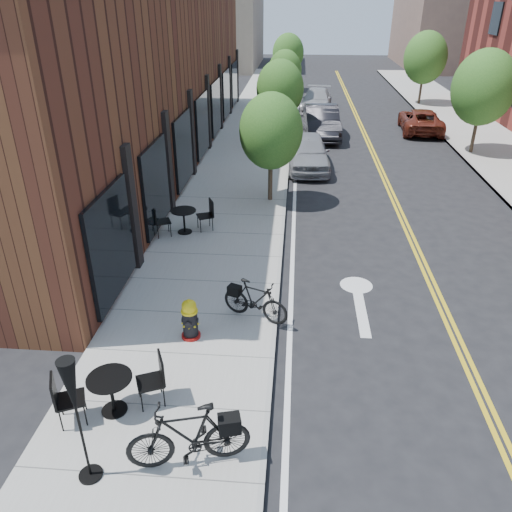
{
  "coord_description": "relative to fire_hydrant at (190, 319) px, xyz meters",
  "views": [
    {
      "loc": [
        0.28,
        -8.13,
        6.78
      ],
      "look_at": [
        -0.61,
        2.83,
        1.0
      ],
      "focal_mm": 35.0,
      "sensor_mm": 36.0,
      "label": 1
    }
  ],
  "objects": [
    {
      "name": "parked_car_a",
      "position": [
        2.66,
        12.58,
        0.16
      ],
      "size": [
        1.96,
        4.41,
        1.48
      ],
      "primitive_type": "imported",
      "rotation": [
        0.0,
        0.0,
        0.05
      ],
      "color": "gray",
      "rests_on": "ground"
    },
    {
      "name": "ground",
      "position": [
        1.86,
        -0.59,
        -0.58
      ],
      "size": [
        120.0,
        120.0,
        0.0
      ],
      "primitive_type": "plane",
      "color": "black",
      "rests_on": "ground"
    },
    {
      "name": "parked_car_far",
      "position": [
        8.92,
        19.66,
        0.05
      ],
      "size": [
        2.4,
        4.65,
        1.25
      ],
      "primitive_type": "imported",
      "rotation": [
        0.0,
        0.0,
        3.07
      ],
      "color": "maroon",
      "rests_on": "ground"
    },
    {
      "name": "bicycle_right",
      "position": [
        1.35,
        0.81,
        0.03
      ],
      "size": [
        1.68,
        1.05,
        0.98
      ],
      "primitive_type": "imported",
      "rotation": [
        0.0,
        0.0,
        1.18
      ],
      "color": "black",
      "rests_on": "sidewalk_near"
    },
    {
      "name": "tree_near_d",
      "position": [
        1.26,
        32.41,
        2.22
      ],
      "size": [
        2.4,
        2.4,
        4.11
      ],
      "color": "#382B1E",
      "rests_on": "sidewalk_near"
    },
    {
      "name": "bg_building_left",
      "position": [
        -6.14,
        47.41,
        4.42
      ],
      "size": [
        8.0,
        14.0,
        10.0
      ],
      "primitive_type": "cube",
      "color": "#726656",
      "rests_on": "ground"
    },
    {
      "name": "tree_far_c",
      "position": [
        10.46,
        27.41,
        2.48
      ],
      "size": [
        2.8,
        2.8,
        4.62
      ],
      "color": "#382B1E",
      "rests_on": "sidewalk_far"
    },
    {
      "name": "building_near",
      "position": [
        -4.64,
        13.41,
        2.92
      ],
      "size": [
        5.0,
        28.0,
        7.0
      ],
      "primitive_type": "cube",
      "color": "#462016",
      "rests_on": "ground"
    },
    {
      "name": "sidewalk_near",
      "position": [
        -0.14,
        9.41,
        -0.52
      ],
      "size": [
        4.0,
        70.0,
        0.12
      ],
      "primitive_type": "cube",
      "color": "#9E9B93",
      "rests_on": "ground"
    },
    {
      "name": "fire_hydrant",
      "position": [
        0.0,
        0.0,
        0.0
      ],
      "size": [
        0.43,
        0.43,
        0.96
      ],
      "rotation": [
        0.0,
        0.0,
        0.03
      ],
      "color": "maroon",
      "rests_on": "sidewalk_near"
    },
    {
      "name": "bicycle_left",
      "position": [
        0.64,
        -3.28,
        0.13
      ],
      "size": [
        2.03,
        1.02,
        1.17
      ],
      "primitive_type": "imported",
      "rotation": [
        0.0,
        0.0,
        -1.32
      ],
      "color": "black",
      "rests_on": "sidewalk_near"
    },
    {
      "name": "bistro_set_b",
      "position": [
        -0.95,
        -2.28,
        0.05
      ],
      "size": [
        1.87,
        1.17,
        0.99
      ],
      "rotation": [
        0.0,
        0.0,
        0.42
      ],
      "color": "black",
      "rests_on": "sidewalk_near"
    },
    {
      "name": "bistro_set_c",
      "position": [
        -1.26,
        5.34,
        0.03
      ],
      "size": [
        1.83,
        1.15,
        0.97
      ],
      "rotation": [
        0.0,
        0.0,
        0.42
      ],
      "color": "black",
      "rests_on": "sidewalk_near"
    },
    {
      "name": "patio_umbrella",
      "position": [
        -0.86,
        -3.66,
        1.18
      ],
      "size": [
        0.37,
        0.37,
        2.28
      ],
      "color": "black",
      "rests_on": "sidewalk_near"
    },
    {
      "name": "tree_near_c",
      "position": [
        1.26,
        24.41,
        1.95
      ],
      "size": [
        2.1,
        2.1,
        3.67
      ],
      "color": "#382B1E",
      "rests_on": "sidewalk_near"
    },
    {
      "name": "tree_near_b",
      "position": [
        1.26,
        16.41,
        2.14
      ],
      "size": [
        2.3,
        2.3,
        3.98
      ],
      "color": "#382B1E",
      "rests_on": "sidewalk_near"
    },
    {
      "name": "parked_car_b",
      "position": [
        3.42,
        18.13,
        0.23
      ],
      "size": [
        1.96,
        4.94,
        1.6
      ],
      "primitive_type": "imported",
      "rotation": [
        0.0,
        0.0,
        0.05
      ],
      "color": "black",
      "rests_on": "ground"
    },
    {
      "name": "tree_near_a",
      "position": [
        1.26,
        8.41,
        2.03
      ],
      "size": [
        2.2,
        2.2,
        3.81
      ],
      "color": "#382B1E",
      "rests_on": "sidewalk_near"
    },
    {
      "name": "bg_building_right",
      "position": [
        17.86,
        49.41,
        5.42
      ],
      "size": [
        10.0,
        16.0,
        12.0
      ],
      "primitive_type": "cube",
      "color": "brown",
      "rests_on": "ground"
    },
    {
      "name": "parked_car_c",
      "position": [
        3.36,
        25.01,
        0.09
      ],
      "size": [
        2.31,
        4.73,
        1.33
      ],
      "primitive_type": "imported",
      "rotation": [
        0.0,
        0.0,
        -0.1
      ],
      "color": "#A2A3A7",
      "rests_on": "ground"
    },
    {
      "name": "tree_far_b",
      "position": [
        10.46,
        15.41,
        2.48
      ],
      "size": [
        2.8,
        2.8,
        4.62
      ],
      "color": "#382B1E",
      "rests_on": "sidewalk_far"
    }
  ]
}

